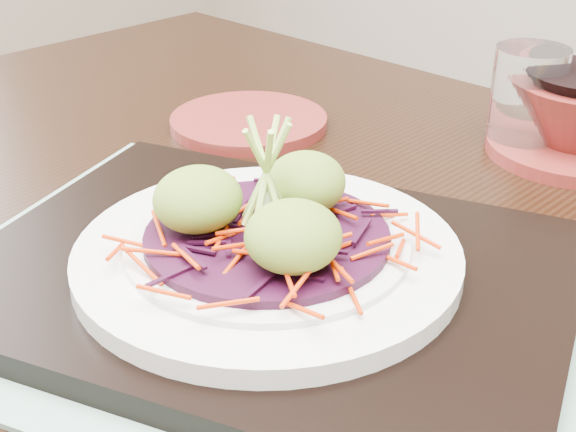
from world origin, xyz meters
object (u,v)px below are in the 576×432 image
Objects in this scene: dining_table at (322,417)px; white_plate at (267,253)px; serving_tray at (268,276)px; water_glass at (527,99)px; terracotta_side_plate at (249,122)px.

white_plate is at bearing -135.16° from dining_table.
serving_tray is 0.02m from white_plate.
dining_table is 0.12m from serving_tray.
water_glass is at bearing 85.48° from white_plate.
serving_tray is 1.54× the size of white_plate.
dining_table is at bearing -89.44° from water_glass.
serving_tray is 2.48× the size of terracotta_side_plate.
water_glass is at bearing 27.03° from terracotta_side_plate.
terracotta_side_plate is (-0.19, 0.20, -0.02)m from white_plate.
serving_tray reaches higher than dining_table.
white_plate is (-0.03, -0.02, 0.13)m from dining_table.
water_glass reaches higher than serving_tray.
serving_tray is at bearing -46.51° from terracotta_side_plate.
serving_tray is 0.28m from terracotta_side_plate.
white_plate is 0.32m from water_glass.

